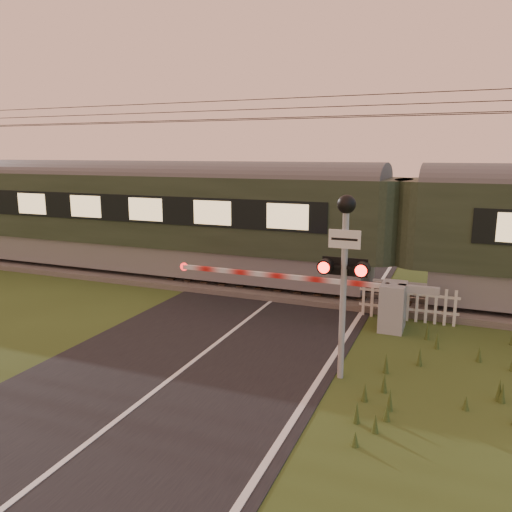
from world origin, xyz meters
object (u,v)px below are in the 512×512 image
at_px(train, 401,229).
at_px(picket_fence, 408,303).
at_px(crossing_signal, 345,255).
at_px(boom_gate, 380,302).

xyz_separation_m(train, picket_fence, (0.48, -1.89, -1.71)).
height_order(train, crossing_signal, train).
bearing_deg(train, boom_gate, -93.19).
bearing_deg(boom_gate, picket_fence, 52.68).
relative_size(train, boom_gate, 5.65).
xyz_separation_m(boom_gate, crossing_signal, (-0.26, -3.28, 1.85)).
distance_m(train, picket_fence, 2.60).
height_order(crossing_signal, picket_fence, crossing_signal).
bearing_deg(crossing_signal, picket_fence, 77.75).
height_order(train, boom_gate, train).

